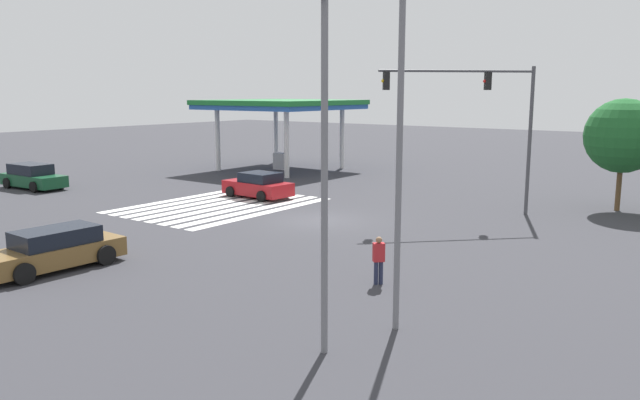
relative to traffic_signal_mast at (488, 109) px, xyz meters
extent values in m
plane|color=#333338|center=(5.80, -5.80, -5.27)|extent=(154.58, 154.58, 0.00)
cube|color=silver|center=(5.80, -15.85, -5.26)|extent=(10.54, 0.60, 0.01)
cube|color=silver|center=(5.80, -14.90, -5.26)|extent=(10.54, 0.60, 0.01)
cube|color=silver|center=(5.80, -13.95, -5.26)|extent=(10.54, 0.60, 0.01)
cube|color=silver|center=(5.80, -13.00, -5.26)|extent=(10.54, 0.60, 0.01)
cube|color=silver|center=(5.80, -12.05, -5.26)|extent=(10.54, 0.60, 0.01)
cube|color=silver|center=(5.80, -11.10, -5.26)|extent=(10.54, 0.60, 0.01)
cube|color=silver|center=(5.80, -10.15, -5.26)|extent=(10.54, 0.60, 0.01)
cube|color=silver|center=(5.80, -9.20, -5.26)|extent=(10.54, 0.60, 0.01)
cylinder|color=#47474C|center=(-1.60, 1.60, -1.62)|extent=(0.18, 0.18, 7.30)
cylinder|color=#47474C|center=(1.13, -1.13, 1.79)|extent=(5.54, 5.54, 0.12)
cube|color=black|center=(0.04, -0.04, 1.32)|extent=(0.40, 0.40, 0.84)
sphere|color=red|center=(0.15, -0.15, 1.32)|extent=(0.16, 0.16, 0.16)
cube|color=black|center=(3.58, -3.58, 1.32)|extent=(0.40, 0.40, 0.84)
sphere|color=gold|center=(3.69, -3.69, 1.32)|extent=(0.16, 0.16, 0.16)
cube|color=brown|center=(18.02, -8.22, -4.73)|extent=(4.80, 1.87, 0.67)
cube|color=black|center=(17.88, -8.21, -4.11)|extent=(2.76, 1.63, 0.57)
cylinder|color=black|center=(19.52, -7.40, -4.91)|extent=(0.72, 0.25, 0.71)
cylinder|color=black|center=(16.58, -7.29, -4.91)|extent=(0.72, 0.25, 0.71)
cylinder|color=black|center=(16.52, -9.04, -4.91)|extent=(0.72, 0.25, 0.71)
cube|color=#144728|center=(8.67, -26.34, -4.72)|extent=(2.01, 4.84, 0.72)
cube|color=black|center=(8.69, -26.60, -4.03)|extent=(1.74, 2.81, 0.66)
cylinder|color=black|center=(7.69, -24.90, -4.93)|extent=(0.25, 0.69, 0.68)
cylinder|color=black|center=(9.53, -24.82, -4.93)|extent=(0.25, 0.69, 0.68)
cylinder|color=black|center=(7.82, -27.86, -4.93)|extent=(0.25, 0.69, 0.68)
cylinder|color=black|center=(9.66, -27.77, -4.93)|extent=(0.25, 0.69, 0.68)
cube|color=maroon|center=(2.63, -12.68, -4.72)|extent=(2.12, 4.25, 0.75)
cube|color=black|center=(2.65, -12.46, -4.07)|extent=(1.82, 2.20, 0.55)
cylinder|color=black|center=(3.52, -14.02, -4.95)|extent=(0.26, 0.64, 0.63)
cylinder|color=black|center=(1.60, -13.91, -4.95)|extent=(0.26, 0.64, 0.63)
cylinder|color=black|center=(3.67, -11.45, -4.95)|extent=(0.26, 0.64, 0.63)
cylinder|color=black|center=(1.75, -11.34, -4.95)|extent=(0.26, 0.64, 0.63)
cube|color=#23519E|center=(-8.27, -20.10, -0.36)|extent=(9.90, 9.90, 0.35)
cube|color=#196B2D|center=(-8.27, -20.10, 0.00)|extent=(10.09, 10.09, 0.36)
cube|color=#B2B2B7|center=(-8.27, -20.10, -4.62)|extent=(0.70, 1.10, 1.30)
cylinder|color=silver|center=(-11.74, -23.56, -2.90)|extent=(0.36, 0.36, 4.74)
cylinder|color=silver|center=(-4.81, -23.56, -2.90)|extent=(0.36, 0.36, 4.74)
cylinder|color=silver|center=(-11.74, -16.63, -2.90)|extent=(0.36, 0.36, 4.74)
cylinder|color=silver|center=(-4.81, -16.63, -2.90)|extent=(0.36, 0.36, 4.74)
cylinder|color=#232842|center=(12.80, 1.63, -4.89)|extent=(0.14, 0.14, 0.76)
cylinder|color=#232842|center=(12.69, 1.74, -4.89)|extent=(0.14, 0.14, 0.76)
cube|color=#B22328|center=(12.74, 1.68, -4.21)|extent=(0.41, 0.41, 0.60)
sphere|color=#8C6647|center=(12.74, 1.68, -3.81)|extent=(0.21, 0.21, 0.21)
cylinder|color=slate|center=(15.73, 4.02, -0.93)|extent=(0.16, 0.16, 8.66)
cylinder|color=slate|center=(18.04, 3.41, -1.20)|extent=(0.16, 0.16, 8.13)
cylinder|color=brown|center=(-5.41, 5.08, -4.14)|extent=(0.26, 0.26, 2.26)
sphere|color=#1E5B28|center=(-5.41, 5.08, -1.40)|extent=(3.79, 3.79, 3.79)
camera|label=1|loc=(29.29, 11.63, 0.83)|focal=35.00mm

